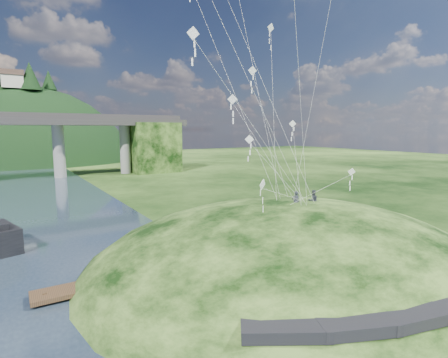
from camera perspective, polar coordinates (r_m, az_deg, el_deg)
ground at (r=25.31m, az=-0.41°, el=-18.30°), size 320.00×320.00×0.00m
grass_hill at (r=31.83m, az=10.37°, el=-15.66°), size 36.00×32.00×13.00m
footpath at (r=23.50m, az=30.15°, el=-16.01°), size 22.29×5.84×0.83m
wooden_dock at (r=27.67m, az=-15.74°, el=-15.33°), size 12.49×2.15×0.89m
kite_flyers at (r=31.97m, az=13.59°, el=-1.78°), size 3.05×1.01×2.02m
kite_swarm at (r=29.63m, az=4.97°, el=20.08°), size 16.89×13.46×22.27m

